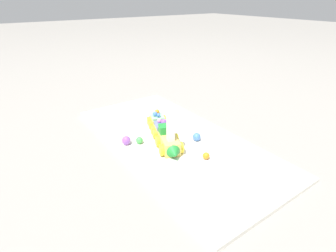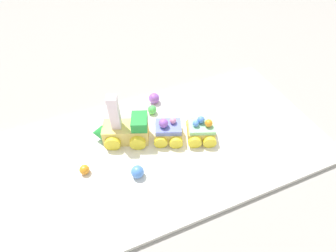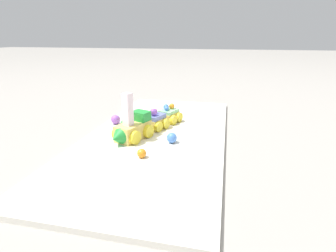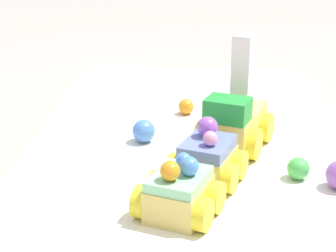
{
  "view_description": "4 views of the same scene",
  "coord_description": "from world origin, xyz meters",
  "px_view_note": "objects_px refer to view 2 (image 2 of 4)",
  "views": [
    {
      "loc": [
        0.61,
        -0.45,
        0.44
      ],
      "look_at": [
        0.02,
        -0.04,
        0.08
      ],
      "focal_mm": 28.0,
      "sensor_mm": 36.0,
      "label": 1
    },
    {
      "loc": [
        0.11,
        0.35,
        0.47
      ],
      "look_at": [
        -0.04,
        -0.02,
        0.05
      ],
      "focal_mm": 28.0,
      "sensor_mm": 36.0,
      "label": 2
    },
    {
      "loc": [
        0.66,
        0.18,
        0.27
      ],
      "look_at": [
        0.02,
        0.04,
        0.05
      ],
      "focal_mm": 28.0,
      "sensor_mm": 36.0,
      "label": 3
    },
    {
      "loc": [
        -0.55,
        0.0,
        0.27
      ],
      "look_at": [
        -0.03,
        0.03,
        0.06
      ],
      "focal_mm": 60.0,
      "sensor_mm": 36.0,
      "label": 4
    }
  ],
  "objects_px": {
    "cake_car_blueberry": "(168,131)",
    "gumball_purple": "(154,98)",
    "gumball_blue": "(137,172)",
    "gumball_orange": "(84,170)",
    "gumball_green": "(152,110)",
    "cake_train_locomotive": "(123,130)",
    "cake_car_mint": "(201,131)"
  },
  "relations": [
    {
      "from": "cake_train_locomotive",
      "to": "gumball_orange",
      "type": "relative_size",
      "value": 6.45
    },
    {
      "from": "gumball_purple",
      "to": "gumball_blue",
      "type": "relative_size",
      "value": 1.06
    },
    {
      "from": "cake_train_locomotive",
      "to": "cake_car_mint",
      "type": "relative_size",
      "value": 1.57
    },
    {
      "from": "cake_car_blueberry",
      "to": "cake_car_mint",
      "type": "bearing_deg",
      "value": -179.91
    },
    {
      "from": "cake_train_locomotive",
      "to": "gumball_green",
      "type": "xyz_separation_m",
      "value": [
        -0.09,
        -0.06,
        -0.02
      ]
    },
    {
      "from": "gumball_blue",
      "to": "gumball_orange",
      "type": "bearing_deg",
      "value": -26.12
    },
    {
      "from": "gumball_green",
      "to": "cake_train_locomotive",
      "type": "bearing_deg",
      "value": 31.72
    },
    {
      "from": "gumball_purple",
      "to": "gumball_orange",
      "type": "height_order",
      "value": "gumball_purple"
    },
    {
      "from": "cake_car_blueberry",
      "to": "cake_car_mint",
      "type": "distance_m",
      "value": 0.08
    },
    {
      "from": "cake_train_locomotive",
      "to": "cake_car_blueberry",
      "type": "distance_m",
      "value": 0.1
    },
    {
      "from": "cake_car_blueberry",
      "to": "gumball_blue",
      "type": "xyz_separation_m",
      "value": [
        0.1,
        0.07,
        -0.01
      ]
    },
    {
      "from": "gumball_purple",
      "to": "cake_train_locomotive",
      "type": "bearing_deg",
      "value": 40.32
    },
    {
      "from": "cake_train_locomotive",
      "to": "cake_car_blueberry",
      "type": "xyz_separation_m",
      "value": [
        -0.1,
        0.04,
        -0.01
      ]
    },
    {
      "from": "cake_train_locomotive",
      "to": "gumball_purple",
      "type": "distance_m",
      "value": 0.14
    },
    {
      "from": "cake_car_mint",
      "to": "gumball_purple",
      "type": "distance_m",
      "value": 0.17
    },
    {
      "from": "cake_car_mint",
      "to": "gumball_orange",
      "type": "xyz_separation_m",
      "value": [
        0.27,
        -0.0,
        -0.01
      ]
    },
    {
      "from": "cake_train_locomotive",
      "to": "gumball_blue",
      "type": "xyz_separation_m",
      "value": [
        0.0,
        0.11,
        -0.02
      ]
    },
    {
      "from": "gumball_blue",
      "to": "gumball_orange",
      "type": "distance_m",
      "value": 0.11
    },
    {
      "from": "gumball_purple",
      "to": "gumball_green",
      "type": "xyz_separation_m",
      "value": [
        0.02,
        0.04,
        -0.0
      ]
    },
    {
      "from": "cake_car_mint",
      "to": "gumball_blue",
      "type": "bearing_deg",
      "value": 35.84
    },
    {
      "from": "cake_car_blueberry",
      "to": "gumball_blue",
      "type": "height_order",
      "value": "cake_car_blueberry"
    },
    {
      "from": "cake_train_locomotive",
      "to": "gumball_blue",
      "type": "height_order",
      "value": "cake_train_locomotive"
    },
    {
      "from": "cake_train_locomotive",
      "to": "gumball_green",
      "type": "height_order",
      "value": "cake_train_locomotive"
    },
    {
      "from": "cake_train_locomotive",
      "to": "gumball_purple",
      "type": "xyz_separation_m",
      "value": [
        -0.11,
        -0.09,
        -0.02
      ]
    },
    {
      "from": "cake_car_blueberry",
      "to": "gumball_purple",
      "type": "relative_size",
      "value": 3.0
    },
    {
      "from": "cake_train_locomotive",
      "to": "gumball_blue",
      "type": "relative_size",
      "value": 4.98
    },
    {
      "from": "gumball_purple",
      "to": "gumball_blue",
      "type": "distance_m",
      "value": 0.23
    },
    {
      "from": "cake_car_blueberry",
      "to": "gumball_purple",
      "type": "bearing_deg",
      "value": -75.11
    },
    {
      "from": "cake_train_locomotive",
      "to": "gumball_purple",
      "type": "relative_size",
      "value": 4.7
    },
    {
      "from": "gumball_purple",
      "to": "gumball_green",
      "type": "relative_size",
      "value": 1.24
    },
    {
      "from": "cake_car_blueberry",
      "to": "gumball_green",
      "type": "xyz_separation_m",
      "value": [
        0.01,
        -0.09,
        -0.01
      ]
    },
    {
      "from": "cake_train_locomotive",
      "to": "cake_car_mint",
      "type": "distance_m",
      "value": 0.18
    }
  ]
}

